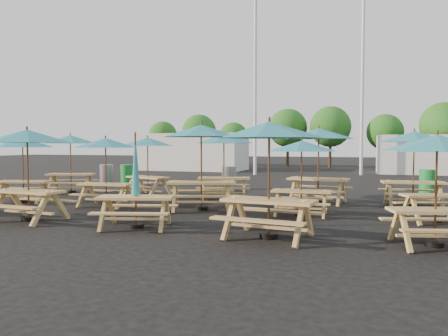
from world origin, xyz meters
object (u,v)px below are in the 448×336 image
(picnic_unit_2, at_px, (70,143))
(waste_bin_2, at_px, (229,178))
(picnic_unit_9, at_px, (269,136))
(picnic_unit_5, at_px, (148,145))
(waste_bin_1, at_px, (127,175))
(picnic_unit_1, at_px, (23,146))
(picnic_unit_7, at_px, (201,136))
(picnic_unit_4, at_px, (106,147))
(picnic_unit_14, at_px, (414,141))
(picnic_unit_11, at_px, (319,138))
(picnic_unit_12, at_px, (437,149))
(waste_bin_3, at_px, (428,183))
(picnic_unit_3, at_px, (27,141))
(picnic_unit_6, at_px, (136,189))
(picnic_unit_8, at_px, (224,142))
(picnic_unit_13, at_px, (437,151))
(picnic_unit_10, at_px, (302,150))
(waste_bin_0, at_px, (106,175))

(picnic_unit_2, xyz_separation_m, waste_bin_2, (5.59, 3.31, -1.52))
(picnic_unit_2, xyz_separation_m, picnic_unit_9, (9.34, -5.87, 0.08))
(picnic_unit_5, distance_m, waste_bin_1, 4.73)
(picnic_unit_1, xyz_separation_m, picnic_unit_7, (6.25, 0.27, 0.32))
(picnic_unit_4, xyz_separation_m, picnic_unit_7, (3.12, 0.19, 0.32))
(picnic_unit_9, bearing_deg, picnic_unit_1, 168.94)
(picnic_unit_9, bearing_deg, picnic_unit_14, 68.17)
(picnic_unit_4, relative_size, picnic_unit_11, 0.85)
(picnic_unit_12, distance_m, waste_bin_3, 9.06)
(picnic_unit_1, bearing_deg, picnic_unit_9, -35.61)
(picnic_unit_9, bearing_deg, picnic_unit_3, -174.12)
(picnic_unit_6, relative_size, picnic_unit_11, 0.87)
(waste_bin_3, bearing_deg, picnic_unit_12, -96.09)
(picnic_unit_11, relative_size, waste_bin_2, 2.53)
(picnic_unit_9, relative_size, waste_bin_2, 2.45)
(picnic_unit_11, bearing_deg, picnic_unit_6, -114.72)
(picnic_unit_6, distance_m, waste_bin_2, 9.08)
(picnic_unit_2, relative_size, waste_bin_1, 2.70)
(waste_bin_3, bearing_deg, waste_bin_1, 179.37)
(picnic_unit_12, xyz_separation_m, picnic_unit_14, (0.14, 5.68, 0.20))
(picnic_unit_8, bearing_deg, picnic_unit_6, -108.14)
(waste_bin_3, bearing_deg, picnic_unit_13, -95.20)
(picnic_unit_7, bearing_deg, picnic_unit_9, -69.09)
(picnic_unit_13, bearing_deg, picnic_unit_9, -156.71)
(picnic_unit_1, xyz_separation_m, picnic_unit_5, (3.08, 2.91, 0.04))
(picnic_unit_1, height_order, waste_bin_1, picnic_unit_1)
(picnic_unit_2, xyz_separation_m, picnic_unit_14, (12.62, 0.06, 0.03))
(picnic_unit_4, xyz_separation_m, picnic_unit_6, (2.69, -2.89, -0.96))
(picnic_unit_3, xyz_separation_m, picnic_unit_14, (9.49, 5.80, 0.03))
(picnic_unit_6, relative_size, waste_bin_2, 2.21)
(picnic_unit_7, height_order, waste_bin_2, picnic_unit_7)
(picnic_unit_10, relative_size, waste_bin_0, 2.05)
(picnic_unit_6, distance_m, waste_bin_3, 11.58)
(picnic_unit_1, bearing_deg, picnic_unit_8, 8.22)
(picnic_unit_6, height_order, picnic_unit_13, picnic_unit_6)
(picnic_unit_14, bearing_deg, picnic_unit_12, -97.85)
(picnic_unit_2, distance_m, picnic_unit_7, 7.13)
(picnic_unit_6, height_order, picnic_unit_7, picnic_unit_7)
(picnic_unit_4, relative_size, picnic_unit_6, 0.98)
(picnic_unit_1, distance_m, picnic_unit_7, 6.26)
(picnic_unit_14, height_order, waste_bin_3, picnic_unit_14)
(picnic_unit_9, xyz_separation_m, picnic_unit_10, (0.21, 3.16, -0.32))
(picnic_unit_7, height_order, picnic_unit_12, picnic_unit_7)
(picnic_unit_6, xyz_separation_m, waste_bin_1, (-5.67, 9.17, -0.41))
(waste_bin_0, bearing_deg, picnic_unit_9, -42.88)
(picnic_unit_2, distance_m, picnic_unit_3, 6.53)
(picnic_unit_9, bearing_deg, waste_bin_1, 140.59)
(picnic_unit_12, height_order, picnic_unit_14, picnic_unit_14)
(picnic_unit_1, distance_m, picnic_unit_6, 6.54)
(picnic_unit_5, xyz_separation_m, picnic_unit_8, (3.00, 0.01, 0.10))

